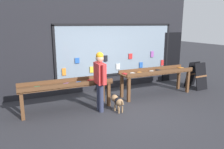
# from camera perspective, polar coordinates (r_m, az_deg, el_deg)

# --- Properties ---
(ground_plane) EXTENTS (40.00, 40.00, 0.00)m
(ground_plane) POSITION_cam_1_polar(r_m,az_deg,el_deg) (6.44, 4.44, -9.39)
(ground_plane) COLOR #2D2D33
(shopfront_facade) EXTENTS (7.90, 0.29, 3.71)m
(shopfront_facade) POSITION_cam_1_polar(r_m,az_deg,el_deg) (8.16, -3.33, 8.62)
(shopfront_facade) COLOR black
(shopfront_facade) RESTS_ON ground_plane
(display_table_left) EXTENTS (2.66, 0.69, 0.87)m
(display_table_left) POSITION_cam_1_polar(r_m,az_deg,el_deg) (6.41, -11.82, -3.13)
(display_table_left) COLOR brown
(display_table_left) RESTS_ON ground_plane
(display_table_right) EXTENTS (2.66, 0.71, 0.94)m
(display_table_right) POSITION_cam_1_polar(r_m,az_deg,el_deg) (7.75, 11.52, 0.16)
(display_table_right) COLOR brown
(display_table_right) RESTS_ON ground_plane
(person_browsing) EXTENTS (0.24, 0.67, 1.71)m
(person_browsing) POSITION_cam_1_polar(r_m,az_deg,el_deg) (6.11, -3.18, -0.69)
(person_browsing) COLOR #2D334C
(person_browsing) RESTS_ON ground_plane
(small_dog) EXTENTS (0.26, 0.58, 0.45)m
(small_dog) POSITION_cam_1_polar(r_m,az_deg,el_deg) (6.28, 1.51, -6.97)
(small_dog) COLOR #99724C
(small_dog) RESTS_ON ground_plane
(sandwich_board_sign) EXTENTS (0.62, 0.71, 1.01)m
(sandwich_board_sign) POSITION_cam_1_polar(r_m,az_deg,el_deg) (9.07, 21.18, -0.18)
(sandwich_board_sign) COLOR black
(sandwich_board_sign) RESTS_ON ground_plane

